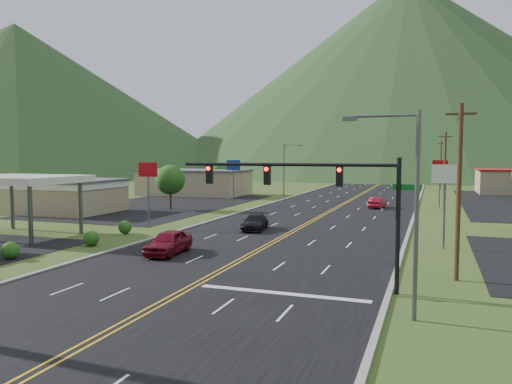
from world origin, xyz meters
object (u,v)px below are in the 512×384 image
(car_dark_mid, at_px, (255,223))
(car_red_far, at_px, (377,203))
(traffic_signal, at_px, (320,189))
(streetlight_east, at_px, (409,201))
(streetlight_west, at_px, (286,166))
(car_red_near, at_px, (168,243))
(gas_canopy, at_px, (19,181))

(car_dark_mid, relative_size, car_red_far, 1.13)
(traffic_signal, bearing_deg, car_dark_mid, 119.41)
(streetlight_east, relative_size, car_dark_mid, 1.81)
(streetlight_west, distance_m, car_red_far, 22.49)
(traffic_signal, distance_m, streetlight_east, 6.17)
(streetlight_west, distance_m, car_red_near, 51.47)
(traffic_signal, distance_m, car_red_near, 13.87)
(streetlight_west, bearing_deg, car_dark_mid, -78.11)
(streetlight_west, distance_m, car_dark_mid, 39.06)
(streetlight_west, xyz_separation_m, gas_canopy, (-10.32, -48.00, -0.31))
(streetlight_west, bearing_deg, streetlight_east, -69.14)
(gas_canopy, bearing_deg, traffic_signal, -15.70)
(traffic_signal, bearing_deg, car_red_near, 157.23)
(gas_canopy, bearing_deg, streetlight_east, -19.88)
(gas_canopy, xyz_separation_m, car_red_far, (27.19, 33.82, -4.15))
(streetlight_east, distance_m, car_dark_mid, 26.95)
(car_dark_mid, bearing_deg, gas_canopy, -160.08)
(streetlight_west, relative_size, car_red_near, 1.80)
(gas_canopy, distance_m, car_dark_mid, 21.29)
(traffic_signal, distance_m, car_dark_mid, 21.21)
(car_dark_mid, bearing_deg, streetlight_east, -64.79)
(gas_canopy, relative_size, car_dark_mid, 2.01)
(car_red_far, bearing_deg, streetlight_east, 104.92)
(streetlight_east, bearing_deg, car_red_near, 151.62)
(car_red_near, relative_size, car_red_far, 1.13)
(traffic_signal, relative_size, streetlight_west, 1.46)
(traffic_signal, bearing_deg, gas_canopy, 164.30)
(gas_canopy, bearing_deg, streetlight_west, 77.87)
(traffic_signal, bearing_deg, streetlight_west, 107.97)
(gas_canopy, xyz_separation_m, car_dark_mid, (18.32, 10.03, -4.15))
(streetlight_east, height_order, gas_canopy, streetlight_east)
(car_red_far, bearing_deg, streetlight_west, -32.57)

